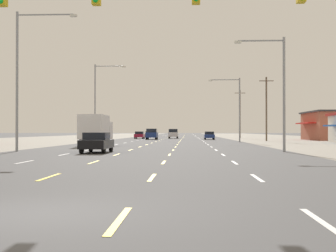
# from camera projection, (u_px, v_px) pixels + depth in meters

# --- Properties ---
(ground_plane) EXTENTS (572.00, 572.00, 0.00)m
(ground_plane) POSITION_uv_depth(u_px,v_px,m) (169.00, 141.00, 74.71)
(ground_plane) COLOR #4C4C4F
(lot_apron_left) EXTENTS (28.00, 440.00, 0.01)m
(lot_apron_left) POSITION_uv_depth(u_px,v_px,m) (17.00, 141.00, 75.76)
(lot_apron_left) COLOR gray
(lot_apron_left) RESTS_ON ground
(lot_apron_right) EXTENTS (28.00, 440.00, 0.01)m
(lot_apron_right) POSITION_uv_depth(u_px,v_px,m) (326.00, 141.00, 73.66)
(lot_apron_right) COLOR gray
(lot_apron_right) RESTS_ON ground
(lane_markings) EXTENTS (10.64, 227.60, 0.01)m
(lane_markings) POSITION_uv_depth(u_px,v_px,m) (176.00, 137.00, 113.17)
(lane_markings) COLOR white
(lane_markings) RESTS_ON ground
(signal_span_wire) EXTENTS (26.77, 0.53, 8.75)m
(signal_span_wire) POSITION_uv_depth(u_px,v_px,m) (106.00, 34.00, 17.17)
(signal_span_wire) COLOR brown
(signal_span_wire) RESTS_ON ground
(sedan_inner_left_nearest) EXTENTS (1.80, 4.50, 1.46)m
(sedan_inner_left_nearest) POSITION_uv_depth(u_px,v_px,m) (97.00, 142.00, 33.76)
(sedan_inner_left_nearest) COLOR black
(sedan_inner_left_nearest) RESTS_ON ground
(box_truck_far_left_near) EXTENTS (2.40, 7.20, 3.23)m
(box_truck_far_left_near) POSITION_uv_depth(u_px,v_px,m) (96.00, 128.00, 49.52)
(box_truck_far_left_near) COLOR silver
(box_truck_far_left_near) RESTS_ON ground
(sedan_far_right_mid) EXTENTS (1.80, 4.50, 1.46)m
(sedan_far_right_mid) POSITION_uv_depth(u_px,v_px,m) (209.00, 135.00, 84.76)
(sedan_far_right_mid) COLOR navy
(sedan_far_right_mid) RESTS_ON ground
(suv_inner_left_midfar) EXTENTS (1.98, 4.90, 1.98)m
(suv_inner_left_midfar) POSITION_uv_depth(u_px,v_px,m) (152.00, 134.00, 85.79)
(suv_inner_left_midfar) COLOR navy
(suv_inner_left_midfar) RESTS_ON ground
(sedan_far_left_far) EXTENTS (1.80, 4.50, 1.46)m
(sedan_far_left_far) POSITION_uv_depth(u_px,v_px,m) (140.00, 135.00, 94.68)
(sedan_far_left_far) COLOR maroon
(sedan_far_left_far) RESTS_ON ground
(suv_center_turn_farther) EXTENTS (1.98, 4.90, 1.98)m
(suv_center_turn_farther) POSITION_uv_depth(u_px,v_px,m) (173.00, 134.00, 98.58)
(suv_center_turn_farther) COLOR silver
(suv_center_turn_farther) RESTS_ON ground
(sedan_far_left_farthest) EXTENTS (1.80, 4.50, 1.46)m
(sedan_far_left_farthest) POSITION_uv_depth(u_px,v_px,m) (149.00, 134.00, 121.15)
(sedan_far_left_farthest) COLOR #B28C33
(sedan_far_left_farthest) RESTS_ON ground
(streetlight_left_row_0) EXTENTS (4.73, 0.26, 10.74)m
(streetlight_left_row_0) POSITION_uv_depth(u_px,v_px,m) (23.00, 70.00, 35.84)
(streetlight_left_row_0) COLOR gray
(streetlight_left_row_0) RESTS_ON ground
(streetlight_right_row_0) EXTENTS (3.80, 0.26, 8.60)m
(streetlight_right_row_0) POSITION_uv_depth(u_px,v_px,m) (279.00, 85.00, 35.00)
(streetlight_right_row_0) COLOR gray
(streetlight_right_row_0) RESTS_ON ground
(streetlight_left_row_1) EXTENTS (4.46, 0.26, 10.97)m
(streetlight_left_row_1) POSITION_uv_depth(u_px,v_px,m) (98.00, 97.00, 65.92)
(streetlight_left_row_1) COLOR gray
(streetlight_left_row_1) RESTS_ON ground
(streetlight_right_row_1) EXTENTS (4.40, 0.26, 8.97)m
(streetlight_right_row_1) POSITION_uv_depth(u_px,v_px,m) (236.00, 104.00, 65.09)
(streetlight_right_row_1) COLOR gray
(streetlight_right_row_1) RESTS_ON ground
(utility_pole_right_row_1) EXTENTS (2.20, 0.26, 9.92)m
(utility_pole_right_row_1) POSITION_uv_depth(u_px,v_px,m) (266.00, 108.00, 72.29)
(utility_pole_right_row_1) COLOR brown
(utility_pole_right_row_1) RESTS_ON ground
(utility_pole_right_row_2) EXTENTS (2.20, 0.26, 10.14)m
(utility_pole_right_row_2) POSITION_uv_depth(u_px,v_px,m) (240.00, 113.00, 98.22)
(utility_pole_right_row_2) COLOR brown
(utility_pole_right_row_2) RESTS_ON ground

